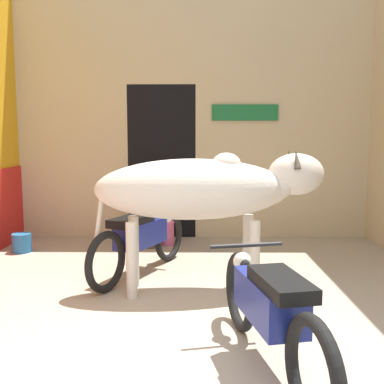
% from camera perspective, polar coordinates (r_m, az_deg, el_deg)
% --- Properties ---
extents(wall_back_with_doorway, '(5.48, 0.93, 4.07)m').
position_cam_1_polar(wall_back_with_doorway, '(7.27, -1.05, 8.43)').
color(wall_back_with_doorway, '#C6B289').
rests_on(wall_back_with_doorway, ground_plane).
extents(cow, '(2.38, 0.81, 1.48)m').
position_cam_1_polar(cow, '(4.56, 1.67, 0.30)').
color(cow, beige).
rests_on(cow, ground_plane).
extents(motorcycle_near, '(0.63, 1.95, 0.76)m').
position_cam_1_polar(motorcycle_near, '(3.18, 9.78, -14.37)').
color(motorcycle_near, black).
rests_on(motorcycle_near, ground_plane).
extents(motorcycle_far, '(0.95, 1.81, 0.75)m').
position_cam_1_polar(motorcycle_far, '(5.23, -6.52, -5.86)').
color(motorcycle_far, black).
rests_on(motorcycle_far, ground_plane).
extents(shopkeeper_seated, '(0.38, 0.34, 1.22)m').
position_cam_1_polar(shopkeeper_seated, '(6.56, -5.53, -1.40)').
color(shopkeeper_seated, brown).
rests_on(shopkeeper_seated, ground_plane).
extents(plastic_stool, '(0.28, 0.28, 0.38)m').
position_cam_1_polar(plastic_stool, '(6.68, -3.14, -4.97)').
color(plastic_stool, '#DB6093').
rests_on(plastic_stool, ground_plane).
extents(bucket, '(0.26, 0.26, 0.26)m').
position_cam_1_polar(bucket, '(6.70, -20.81, -6.05)').
color(bucket, '#23669E').
rests_on(bucket, ground_plane).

